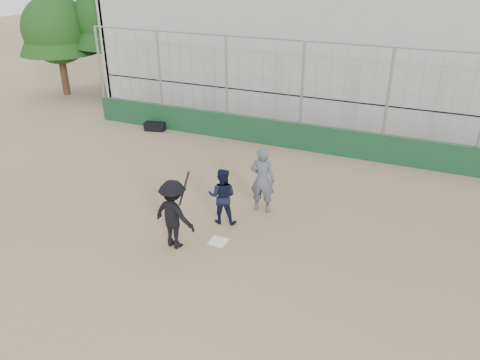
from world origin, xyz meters
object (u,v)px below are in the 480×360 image
at_px(batter_at_plate, 174,214).
at_px(umpire, 262,183).
at_px(catcher_crouched, 222,205).
at_px(equipment_bag, 155,126).

bearing_deg(batter_at_plate, umpire, 62.19).
distance_m(batter_at_plate, catcher_crouched, 1.65).
relative_size(batter_at_plate, equipment_bag, 2.17).
relative_size(batter_at_plate, catcher_crouched, 1.77).
height_order(umpire, equipment_bag, umpire).
xyz_separation_m(umpire, equipment_bag, (-6.56, 4.56, -0.70)).
xyz_separation_m(batter_at_plate, catcher_crouched, (0.61, 1.49, -0.36)).
relative_size(catcher_crouched, umpire, 0.63).
bearing_deg(batter_at_plate, equipment_bag, 126.22).
xyz_separation_m(catcher_crouched, equipment_bag, (-5.82, 5.63, -0.37)).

